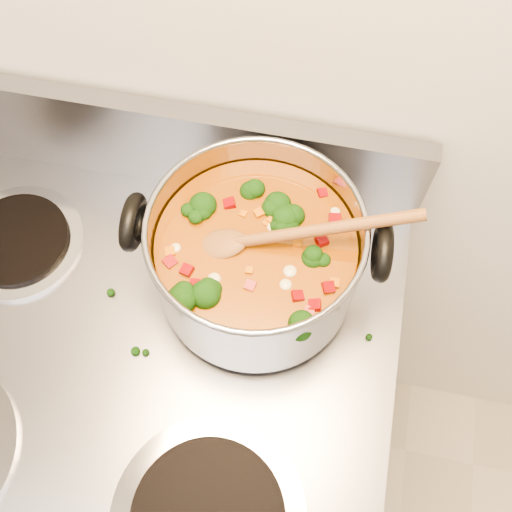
# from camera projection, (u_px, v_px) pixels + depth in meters

# --- Properties ---
(electric_range) EXTENTS (0.78, 0.70, 1.08)m
(electric_range) POSITION_uv_depth(u_px,v_px,m) (156.00, 428.00, 1.17)
(electric_range) COLOR gray
(electric_range) RESTS_ON ground
(stockpot) EXTENTS (0.33, 0.27, 0.16)m
(stockpot) POSITION_uv_depth(u_px,v_px,m) (256.00, 257.00, 0.74)
(stockpot) COLOR #9C9CA3
(stockpot) RESTS_ON electric_range
(wooden_spoon) EXTENTS (0.28, 0.09, 0.09)m
(wooden_spoon) POSITION_uv_depth(u_px,v_px,m) (270.00, 237.00, 0.70)
(wooden_spoon) COLOR brown
(wooden_spoon) RESTS_ON stockpot
(cooktop_crumbs) EXTENTS (0.18, 0.12, 0.01)m
(cooktop_crumbs) POSITION_uv_depth(u_px,v_px,m) (317.00, 398.00, 0.74)
(cooktop_crumbs) COLOR black
(cooktop_crumbs) RESTS_ON electric_range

